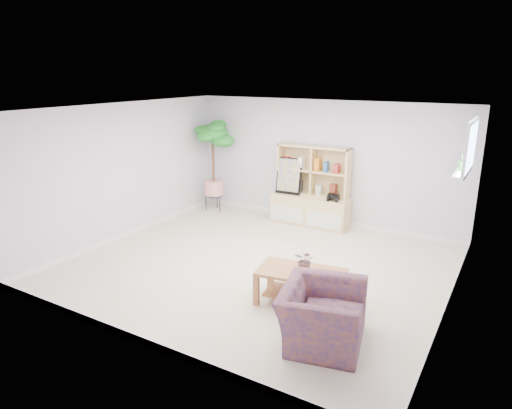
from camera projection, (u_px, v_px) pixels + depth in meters
The scene contains 14 objects.
floor at pixel (258, 266), 7.10m from camera, with size 5.50×5.00×0.01m, color beige.
ceiling at pixel (258, 109), 6.42m from camera, with size 5.50×5.00×0.01m, color white.
walls at pixel (258, 191), 6.76m from camera, with size 5.51×5.01×2.40m.
baseboard at pixel (258, 263), 7.08m from camera, with size 5.50×5.00×0.10m, color white, non-canonical shape.
window at pixel (471, 147), 5.70m from camera, with size 0.10×0.98×0.68m, color silver, non-canonical shape.
window_sill at pixel (463, 172), 5.82m from camera, with size 0.14×1.00×0.04m, color white.
storage_unit at pixel (311, 186), 8.79m from camera, with size 1.54×0.52×1.54m, color tan, non-canonical shape.
poster at pixel (289, 176), 8.93m from camera, with size 0.51×0.12×0.71m, color yellow, non-canonical shape.
toy_truck at pixel (333, 197), 8.50m from camera, with size 0.29×0.20×0.15m, color black, non-canonical shape.
coffee_table at pixel (301, 287), 5.91m from camera, with size 1.10×0.60×0.45m, color #935729, non-canonical shape.
table_plant at pixel (305, 261), 5.79m from camera, with size 0.26×0.23×0.29m, color #104E1D.
floor_tree at pixel (213, 167), 9.64m from camera, with size 0.71×0.71×1.93m, color #16691F, non-canonical shape.
armchair at pixel (322, 311), 5.02m from camera, with size 1.01×0.88×0.75m, color navy.
sill_plant at pixel (464, 161), 5.76m from camera, with size 0.13×0.11×0.24m, color #16691F.
Camera 1 is at (3.30, -5.65, 2.92)m, focal length 32.00 mm.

